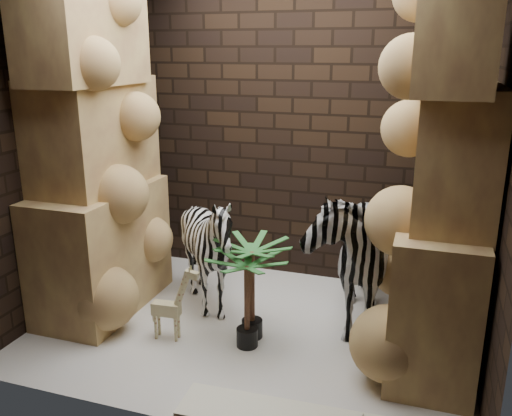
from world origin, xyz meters
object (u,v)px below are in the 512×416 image
(giraffe_toy, at_px, (166,301))
(palm_back, at_px, (247,301))
(zebra_left, at_px, (209,256))
(palm_front, at_px, (252,290))
(zebra_right, at_px, (348,238))

(giraffe_toy, bearing_deg, palm_back, 3.38)
(zebra_left, xyz_separation_m, palm_front, (0.51, -0.32, -0.10))
(palm_front, bearing_deg, palm_back, -86.91)
(palm_front, bearing_deg, giraffe_toy, -159.94)
(zebra_right, xyz_separation_m, palm_front, (-0.67, -0.50, -0.34))
(zebra_left, relative_size, palm_back, 1.47)
(zebra_left, bearing_deg, giraffe_toy, -98.98)
(zebra_right, relative_size, zebra_left, 1.32)
(zebra_right, height_order, palm_back, zebra_right)
(palm_front, relative_size, palm_back, 1.08)
(zebra_right, distance_m, palm_front, 0.90)
(zebra_left, relative_size, palm_front, 1.36)
(zebra_right, relative_size, giraffe_toy, 2.28)
(palm_front, bearing_deg, zebra_left, 147.73)
(giraffe_toy, distance_m, palm_front, 0.69)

